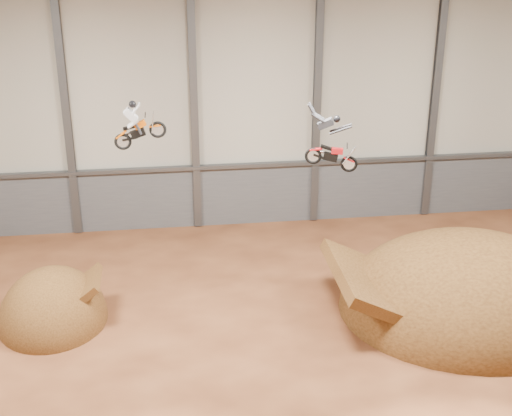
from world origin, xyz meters
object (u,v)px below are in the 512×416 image
(fmx_rider_a, at_px, (142,120))
(landing_ramp, at_px, (466,308))
(fmx_rider_b, at_px, (330,139))
(takeoff_ramp, at_px, (54,320))

(fmx_rider_a, bearing_deg, landing_ramp, -2.17)
(landing_ramp, distance_m, fmx_rider_b, 11.51)
(landing_ramp, height_order, fmx_rider_a, fmx_rider_a)
(landing_ramp, bearing_deg, fmx_rider_a, 177.76)
(takeoff_ramp, xyz_separation_m, landing_ramp, (18.38, -1.40, 0.00))
(landing_ramp, bearing_deg, fmx_rider_b, -165.19)
(takeoff_ramp, relative_size, fmx_rider_b, 2.05)
(takeoff_ramp, bearing_deg, landing_ramp, -4.36)
(fmx_rider_b, bearing_deg, landing_ramp, 29.18)
(landing_ramp, xyz_separation_m, fmx_rider_a, (-13.96, 0.55, 9.18))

